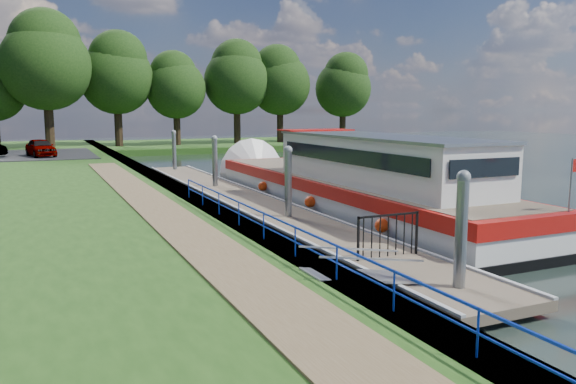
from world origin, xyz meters
name	(u,v)px	position (x,y,z in m)	size (l,w,h in m)	color
ground	(443,298)	(0.00, 0.00, 0.00)	(160.00, 160.00, 0.00)	black
bank_edge	(177,196)	(-2.55, 15.00, 0.39)	(1.10, 90.00, 0.78)	#473D2D
far_bank	(228,145)	(12.00, 52.00, 0.30)	(60.00, 18.00, 0.60)	#1E4112
footpath	(170,217)	(-4.40, 8.00, 0.80)	(1.60, 40.00, 0.05)	brown
blue_fence	(278,226)	(-2.75, 3.00, 1.31)	(0.04, 18.04, 0.72)	#0C2DBF
pontoon	(246,204)	(0.00, 13.00, 0.18)	(2.50, 30.00, 0.56)	brown
mooring_piles	(245,179)	(0.00, 13.00, 1.28)	(0.30, 27.30, 3.55)	gray
gangway	(361,275)	(-1.85, 0.50, 0.63)	(2.58, 1.00, 0.92)	#A5A8AD
gate_panel	(388,229)	(0.00, 2.20, 1.15)	(1.85, 0.05, 1.15)	black
barge	(340,184)	(3.60, 11.12, 1.09)	(4.36, 21.15, 4.78)	black
horizon_trees	(104,72)	(-1.61, 48.68, 7.95)	(54.38, 10.03, 12.87)	#332316
car_a	(41,147)	(-7.85, 35.45, 1.50)	(1.56, 3.88, 1.32)	#999999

